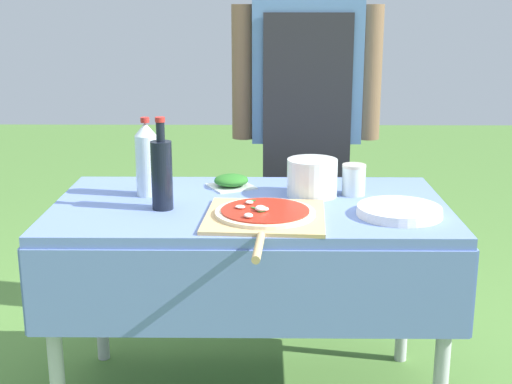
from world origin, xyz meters
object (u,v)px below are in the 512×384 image
(pizza_on_peel, at_px, (265,215))
(water_bottle, at_px, (146,159))
(herb_container, at_px, (231,181))
(plate_stack, at_px, (399,211))
(prep_table, at_px, (250,230))
(person_cook, at_px, (306,105))
(sauce_jar, at_px, (354,181))
(oil_bottle, at_px, (162,173))
(mixing_tub, at_px, (312,178))

(pizza_on_peel, height_order, water_bottle, water_bottle)
(herb_container, xyz_separation_m, plate_stack, (0.56, -0.35, -0.01))
(water_bottle, relative_size, herb_container, 1.40)
(herb_container, bearing_deg, prep_table, -71.07)
(person_cook, xyz_separation_m, sauce_jar, (0.14, -0.58, -0.19))
(person_cook, bearing_deg, oil_bottle, 56.67)
(person_cook, xyz_separation_m, mixing_tub, (-0.01, -0.59, -0.17))
(mixing_tub, bearing_deg, prep_table, -154.90)
(water_bottle, distance_m, mixing_tub, 0.59)
(person_cook, distance_m, sauce_jar, 0.63)
(oil_bottle, height_order, plate_stack, oil_bottle)
(prep_table, distance_m, oil_bottle, 0.37)
(pizza_on_peel, relative_size, water_bottle, 2.14)
(pizza_on_peel, relative_size, oil_bottle, 1.94)
(pizza_on_peel, relative_size, mixing_tub, 3.36)
(water_bottle, bearing_deg, pizza_on_peel, -34.40)
(prep_table, xyz_separation_m, herb_container, (-0.07, 0.21, 0.12))
(water_bottle, height_order, sauce_jar, water_bottle)
(person_cook, distance_m, herb_container, 0.61)
(mixing_tub, distance_m, sauce_jar, 0.15)
(pizza_on_peel, distance_m, mixing_tub, 0.34)
(person_cook, xyz_separation_m, oil_bottle, (-0.52, -0.77, -0.12))
(prep_table, relative_size, sauce_jar, 12.26)
(pizza_on_peel, bearing_deg, herb_container, 111.07)
(mixing_tub, bearing_deg, water_bottle, 179.99)
(herb_container, distance_m, plate_stack, 0.66)
(prep_table, xyz_separation_m, mixing_tub, (0.22, 0.10, 0.16))
(person_cook, relative_size, mixing_tub, 9.49)
(plate_stack, bearing_deg, mixing_tub, 138.12)
(prep_table, bearing_deg, person_cook, 71.87)
(herb_container, bearing_deg, mixing_tub, -20.99)
(oil_bottle, height_order, water_bottle, oil_bottle)
(person_cook, height_order, mixing_tub, person_cook)
(oil_bottle, distance_m, sauce_jar, 0.69)
(prep_table, bearing_deg, mixing_tub, 25.10)
(oil_bottle, relative_size, herb_container, 1.54)
(pizza_on_peel, distance_m, herb_container, 0.42)
(prep_table, height_order, person_cook, person_cook)
(herb_container, xyz_separation_m, mixing_tub, (0.29, -0.11, 0.04))
(pizza_on_peel, bearing_deg, water_bottle, 149.35)
(sauce_jar, bearing_deg, pizza_on_peel, -136.79)
(person_cook, height_order, oil_bottle, person_cook)
(sauce_jar, bearing_deg, mixing_tub, -175.23)
(sauce_jar, bearing_deg, oil_bottle, -164.32)
(prep_table, height_order, water_bottle, water_bottle)
(mixing_tub, height_order, plate_stack, mixing_tub)
(water_bottle, relative_size, mixing_tub, 1.57)
(mixing_tub, bearing_deg, pizza_on_peel, -120.49)
(prep_table, distance_m, mixing_tub, 0.29)
(pizza_on_peel, height_order, oil_bottle, oil_bottle)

